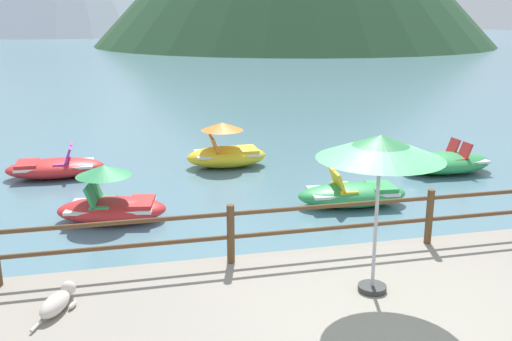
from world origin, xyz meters
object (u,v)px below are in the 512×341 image
beach_umbrella (380,149)px  pedal_boat_5 (226,152)px  pedal_boat_2 (353,194)px  pedal_boat_6 (445,162)px  dog_resting (57,302)px  pedal_boat_1 (55,167)px  pedal_boat_4 (111,203)px

beach_umbrella → pedal_boat_5: (-0.49, 8.65, -2.02)m
pedal_boat_2 → pedal_boat_6: bearing=29.9°
pedal_boat_2 → pedal_boat_5: 4.55m
pedal_boat_2 → pedal_boat_6: 4.09m
beach_umbrella → pedal_boat_6: bearing=52.1°
dog_resting → pedal_boat_1: size_ratio=0.40×
beach_umbrella → pedal_boat_2: (1.65, 4.64, -2.18)m
dog_resting → pedal_boat_4: size_ratio=0.42×
pedal_boat_5 → beach_umbrella: bearing=-86.7°
beach_umbrella → pedal_boat_6: size_ratio=0.87×
dog_resting → pedal_boat_2: pedal_boat_2 is taller
dog_resting → pedal_boat_4: 4.49m
dog_resting → pedal_boat_5: size_ratio=0.45×
beach_umbrella → dog_resting: beach_umbrella is taller
pedal_boat_1 → beach_umbrella: bearing=-59.4°
pedal_boat_5 → pedal_boat_6: bearing=-19.1°
beach_umbrella → pedal_boat_2: size_ratio=0.88×
pedal_boat_4 → dog_resting: bearing=-98.2°
pedal_boat_1 → dog_resting: bearing=-84.1°
beach_umbrella → pedal_boat_4: (-3.62, 4.88, -2.06)m
pedal_boat_2 → pedal_boat_6: pedal_boat_6 is taller
pedal_boat_4 → pedal_boat_6: 8.99m
beach_umbrella → pedal_boat_2: bearing=70.4°
pedal_boat_5 → pedal_boat_4: bearing=-129.7°
pedal_boat_6 → pedal_boat_5: bearing=160.9°
pedal_boat_6 → pedal_boat_4: bearing=-168.5°
pedal_boat_1 → pedal_boat_4: 4.04m
pedal_boat_5 → pedal_boat_6: size_ratio=0.88×
beach_umbrella → dog_resting: bearing=174.1°
pedal_boat_4 → pedal_boat_5: (3.12, 3.77, 0.04)m
pedal_boat_2 → pedal_boat_1: bearing=149.4°
beach_umbrella → pedal_boat_1: bearing=120.6°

